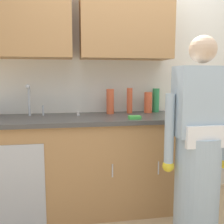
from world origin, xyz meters
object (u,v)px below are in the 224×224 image
object	(u,v)px
bottle_cleaner_spray	(130,101)
bottle_dish_liquid	(110,101)
bottle_water_tall	(156,100)
knife_on_counter	(78,114)
sink	(32,119)
bottle_soap	(148,102)
person_at_sink	(198,160)
sponge	(135,117)

from	to	relation	value
bottle_cleaner_spray	bottle_dish_liquid	world-z (taller)	bottle_cleaner_spray
bottle_water_tall	knife_on_counter	world-z (taller)	bottle_water_tall
sink	bottle_soap	bearing A→B (deg)	7.66
person_at_sink	knife_on_counter	bearing A→B (deg)	133.87
sink	person_at_sink	size ratio (longest dim) A/B	0.31
bottle_soap	bottle_cleaner_spray	distance (m)	0.20
knife_on_counter	sponge	xyz separation A→B (m)	(0.50, -0.41, 0.01)
sink	bottle_soap	distance (m)	1.20
person_at_sink	knife_on_counter	world-z (taller)	person_at_sink
sink	knife_on_counter	bearing A→B (deg)	23.45
bottle_dish_liquid	knife_on_counter	xyz separation A→B (m)	(-0.33, 0.04, -0.13)
sink	bottle_soap	size ratio (longest dim) A/B	2.26
knife_on_counter	bottle_cleaner_spray	bearing A→B (deg)	-93.19
bottle_dish_liquid	sponge	distance (m)	0.42
bottle_water_tall	person_at_sink	bearing A→B (deg)	-88.38
sink	bottle_cleaner_spray	xyz separation A→B (m)	(0.98, 0.16, 0.15)
bottle_water_tall	bottle_cleaner_spray	bearing A→B (deg)	-171.96
sponge	sink	bearing A→B (deg)	166.49
bottle_dish_liquid	bottle_water_tall	size ratio (longest dim) A/B	1.00
person_at_sink	bottle_dish_liquid	xyz separation A→B (m)	(-0.54, 0.87, 0.38)
sink	knife_on_counter	world-z (taller)	sink
bottle_water_tall	sponge	world-z (taller)	bottle_water_tall
bottle_soap	person_at_sink	bearing A→B (deg)	-81.68
bottle_cleaner_spray	bottle_water_tall	distance (m)	0.31
sink	bottle_dish_liquid	bearing A→B (deg)	11.00
person_at_sink	sponge	bearing A→B (deg)	127.18
bottle_cleaner_spray	sponge	xyz separation A→B (m)	(-0.04, -0.39, -0.12)
sink	person_at_sink	bearing A→B (deg)	-28.75
sink	bottle_cleaner_spray	size ratio (longest dim) A/B	1.88
person_at_sink	bottle_dish_liquid	size ratio (longest dim) A/B	6.28
person_at_sink	bottle_cleaner_spray	size ratio (longest dim) A/B	6.10
person_at_sink	bottle_cleaner_spray	distance (m)	1.01
bottle_water_tall	sponge	distance (m)	0.57
sink	sponge	size ratio (longest dim) A/B	4.55
person_at_sink	knife_on_counter	xyz separation A→B (m)	(-0.87, 0.91, 0.25)
bottle_soap	knife_on_counter	world-z (taller)	bottle_soap
bottle_soap	knife_on_counter	distance (m)	0.75
bottle_soap	bottle_cleaner_spray	xyz separation A→B (m)	(-0.20, 0.00, 0.02)
bottle_cleaner_spray	bottle_soap	bearing A→B (deg)	-1.15
bottle_dish_liquid	bottle_soap	bearing A→B (deg)	1.32
person_at_sink	sponge	distance (m)	0.67
bottle_soap	bottle_water_tall	bearing A→B (deg)	24.67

